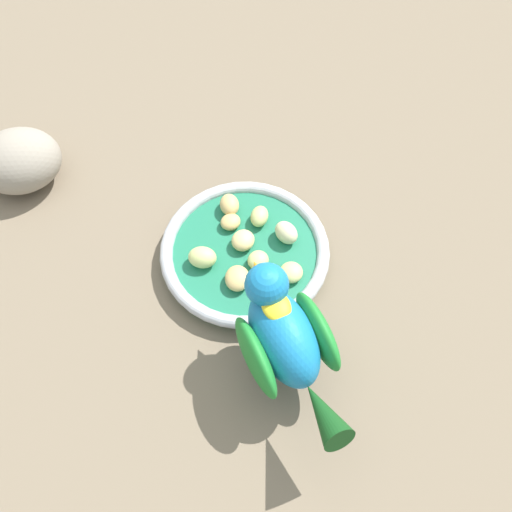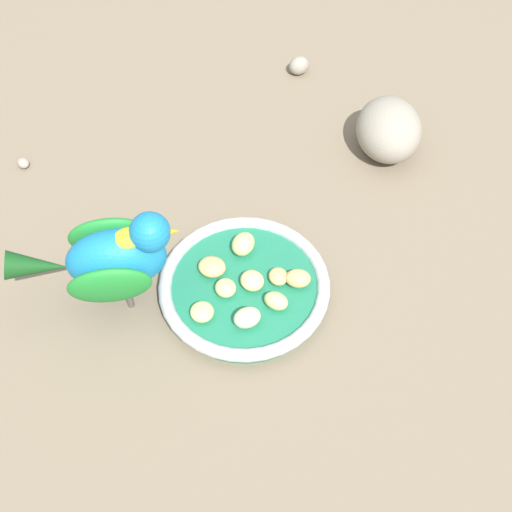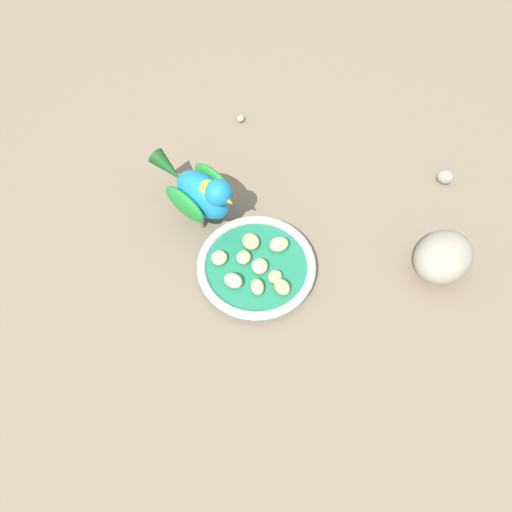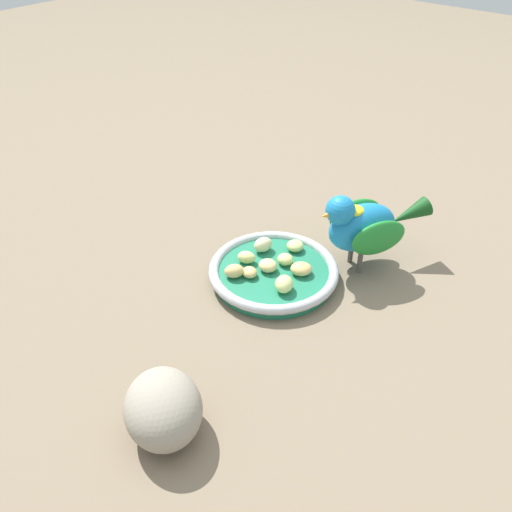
{
  "view_description": "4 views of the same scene",
  "coord_description": "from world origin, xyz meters",
  "px_view_note": "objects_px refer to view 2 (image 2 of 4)",
  "views": [
    {
      "loc": [
        -0.31,
        -0.28,
        0.68
      ],
      "look_at": [
        -0.02,
        -0.05,
        0.05
      ],
      "focal_mm": 45.46,
      "sensor_mm": 36.0,
      "label": 1
    },
    {
      "loc": [
        0.37,
        -0.28,
        0.7
      ],
      "look_at": [
        -0.0,
        -0.0,
        0.06
      ],
      "focal_mm": 48.55,
      "sensor_mm": 36.0,
      "label": 2
    },
    {
      "loc": [
        0.37,
        0.07,
        0.68
      ],
      "look_at": [
        -0.01,
        -0.02,
        0.04
      ],
      "focal_mm": 31.62,
      "sensor_mm": 36.0,
      "label": 3
    },
    {
      "loc": [
        -0.42,
        0.52,
        0.55
      ],
      "look_at": [
        0.01,
        0.01,
        0.06
      ],
      "focal_mm": 38.92,
      "sensor_mm": 36.0,
      "label": 4
    }
  ],
  "objects_px": {
    "apple_piece_1": "(298,278)",
    "apple_piece_5": "(243,244)",
    "apple_piece_7": "(212,267)",
    "pebble_0": "(23,163)",
    "apple_piece_4": "(278,276)",
    "apple_piece_2": "(251,279)",
    "apple_piece_3": "(226,288)",
    "rock_large": "(389,130)",
    "apple_piece_0": "(276,301)",
    "pebble_1": "(299,66)",
    "feeding_bowl": "(244,287)",
    "apple_piece_8": "(200,310)",
    "apple_piece_6": "(247,318)",
    "parrot": "(113,257)"
  },
  "relations": [
    {
      "from": "apple_piece_5",
      "to": "apple_piece_6",
      "type": "distance_m",
      "value": 0.1
    },
    {
      "from": "rock_large",
      "to": "apple_piece_2",
      "type": "bearing_deg",
      "value": -74.52
    },
    {
      "from": "apple_piece_4",
      "to": "apple_piece_8",
      "type": "height_order",
      "value": "apple_piece_8"
    },
    {
      "from": "apple_piece_6",
      "to": "apple_piece_5",
      "type": "bearing_deg",
      "value": 146.45
    },
    {
      "from": "apple_piece_1",
      "to": "rock_large",
      "type": "bearing_deg",
      "value": 114.56
    },
    {
      "from": "apple_piece_0",
      "to": "apple_piece_7",
      "type": "height_order",
      "value": "apple_piece_0"
    },
    {
      "from": "feeding_bowl",
      "to": "apple_piece_6",
      "type": "xyz_separation_m",
      "value": [
        0.04,
        -0.03,
        0.02
      ]
    },
    {
      "from": "apple_piece_0",
      "to": "apple_piece_4",
      "type": "distance_m",
      "value": 0.04
    },
    {
      "from": "apple_piece_6",
      "to": "parrot",
      "type": "height_order",
      "value": "parrot"
    },
    {
      "from": "apple_piece_2",
      "to": "apple_piece_6",
      "type": "height_order",
      "value": "apple_piece_6"
    },
    {
      "from": "feeding_bowl",
      "to": "apple_piece_0",
      "type": "bearing_deg",
      "value": 15.39
    },
    {
      "from": "apple_piece_3",
      "to": "apple_piece_5",
      "type": "height_order",
      "value": "apple_piece_5"
    },
    {
      "from": "apple_piece_5",
      "to": "apple_piece_0",
      "type": "bearing_deg",
      "value": -11.01
    },
    {
      "from": "apple_piece_6",
      "to": "apple_piece_7",
      "type": "distance_m",
      "value": 0.08
    },
    {
      "from": "apple_piece_6",
      "to": "rock_large",
      "type": "relative_size",
      "value": 0.3
    },
    {
      "from": "apple_piece_4",
      "to": "apple_piece_6",
      "type": "distance_m",
      "value": 0.07
    },
    {
      "from": "apple_piece_4",
      "to": "apple_piece_1",
      "type": "bearing_deg",
      "value": 41.5
    },
    {
      "from": "apple_piece_0",
      "to": "apple_piece_3",
      "type": "xyz_separation_m",
      "value": [
        -0.05,
        -0.04,
        -0.0
      ]
    },
    {
      "from": "apple_piece_6",
      "to": "apple_piece_0",
      "type": "bearing_deg",
      "value": 89.28
    },
    {
      "from": "apple_piece_6",
      "to": "rock_large",
      "type": "bearing_deg",
      "value": 110.41
    },
    {
      "from": "feeding_bowl",
      "to": "pebble_1",
      "type": "bearing_deg",
      "value": 132.36
    },
    {
      "from": "apple_piece_5",
      "to": "pebble_1",
      "type": "distance_m",
      "value": 0.37
    },
    {
      "from": "apple_piece_3",
      "to": "feeding_bowl",
      "type": "bearing_deg",
      "value": 78.85
    },
    {
      "from": "apple_piece_3",
      "to": "rock_large",
      "type": "relative_size",
      "value": 0.24
    },
    {
      "from": "apple_piece_4",
      "to": "apple_piece_0",
      "type": "bearing_deg",
      "value": -41.87
    },
    {
      "from": "apple_piece_0",
      "to": "rock_large",
      "type": "height_order",
      "value": "rock_large"
    },
    {
      "from": "apple_piece_0",
      "to": "apple_piece_3",
      "type": "bearing_deg",
      "value": -144.1
    },
    {
      "from": "parrot",
      "to": "rock_large",
      "type": "bearing_deg",
      "value": 27.41
    },
    {
      "from": "apple_piece_0",
      "to": "pebble_0",
      "type": "xyz_separation_m",
      "value": [
        -0.4,
        -0.13,
        -0.02
      ]
    },
    {
      "from": "feeding_bowl",
      "to": "apple_piece_7",
      "type": "height_order",
      "value": "apple_piece_7"
    },
    {
      "from": "apple_piece_3",
      "to": "pebble_1",
      "type": "xyz_separation_m",
      "value": [
        -0.28,
        0.33,
        -0.01
      ]
    },
    {
      "from": "apple_piece_7",
      "to": "pebble_0",
      "type": "relative_size",
      "value": 1.68
    },
    {
      "from": "apple_piece_7",
      "to": "pebble_0",
      "type": "bearing_deg",
      "value": -162.14
    },
    {
      "from": "apple_piece_3",
      "to": "apple_piece_7",
      "type": "xyz_separation_m",
      "value": [
        -0.03,
        0.0,
        0.0
      ]
    },
    {
      "from": "feeding_bowl",
      "to": "apple_piece_1",
      "type": "height_order",
      "value": "apple_piece_1"
    },
    {
      "from": "apple_piece_0",
      "to": "apple_piece_6",
      "type": "height_order",
      "value": "apple_piece_6"
    },
    {
      "from": "apple_piece_3",
      "to": "apple_piece_7",
      "type": "bearing_deg",
      "value": 172.97
    },
    {
      "from": "apple_piece_4",
      "to": "pebble_1",
      "type": "xyz_separation_m",
      "value": [
        -0.3,
        0.27,
        -0.01
      ]
    },
    {
      "from": "apple_piece_4",
      "to": "parrot",
      "type": "bearing_deg",
      "value": -123.54
    },
    {
      "from": "apple_piece_1",
      "to": "apple_piece_5",
      "type": "bearing_deg",
      "value": -164.09
    },
    {
      "from": "apple_piece_2",
      "to": "apple_piece_4",
      "type": "bearing_deg",
      "value": 62.71
    },
    {
      "from": "pebble_0",
      "to": "pebble_1",
      "type": "height_order",
      "value": "pebble_1"
    },
    {
      "from": "feeding_bowl",
      "to": "apple_piece_1",
      "type": "bearing_deg",
      "value": 55.26
    },
    {
      "from": "apple_piece_0",
      "to": "feeding_bowl",
      "type": "bearing_deg",
      "value": -164.61
    },
    {
      "from": "apple_piece_6",
      "to": "apple_piece_2",
      "type": "bearing_deg",
      "value": 139.26
    },
    {
      "from": "apple_piece_0",
      "to": "pebble_1",
      "type": "distance_m",
      "value": 0.44
    },
    {
      "from": "feeding_bowl",
      "to": "apple_piece_8",
      "type": "height_order",
      "value": "apple_piece_8"
    },
    {
      "from": "apple_piece_0",
      "to": "pebble_1",
      "type": "xyz_separation_m",
      "value": [
        -0.33,
        0.3,
        -0.01
      ]
    },
    {
      "from": "apple_piece_1",
      "to": "apple_piece_7",
      "type": "xyz_separation_m",
      "value": [
        -0.07,
        -0.07,
        -0.0
      ]
    },
    {
      "from": "apple_piece_6",
      "to": "parrot",
      "type": "xyz_separation_m",
      "value": [
        -0.13,
        -0.09,
        0.05
      ]
    }
  ]
}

